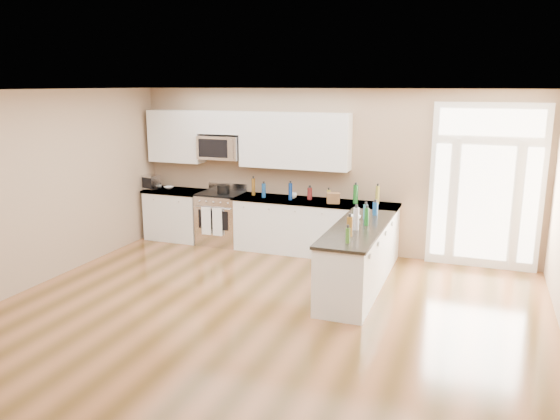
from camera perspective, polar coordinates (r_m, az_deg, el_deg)
name	(u,v)px	position (r m, az deg, el deg)	size (l,w,h in m)	color
ground	(230,349)	(6.27, -5.29, -14.27)	(8.00, 8.00, 0.00)	#563B18
room_shell	(226,198)	(5.69, -5.65, 1.21)	(8.00, 8.00, 8.00)	#9F8265
back_cabinet_left	(176,216)	(10.48, -10.79, -0.61)	(1.10, 0.66, 0.94)	silver
back_cabinet_right	(314,229)	(9.39, 3.55, -1.99)	(2.85, 0.66, 0.94)	silver
peninsula_cabinet	(357,261)	(7.79, 8.06, -5.31)	(0.69, 2.32, 0.94)	silver
upper_cabinet_left	(176,136)	(10.37, -10.78, 7.58)	(1.04, 0.33, 0.95)	silver
upper_cabinet_right	(294,141)	(9.39, 1.50, 7.26)	(1.94, 0.33, 0.95)	silver
upper_cabinet_short	(221,122)	(9.90, -6.17, 9.09)	(0.82, 0.33, 0.40)	silver
microwave	(221,147)	(9.90, -6.21, 6.53)	(0.78, 0.41, 0.42)	silver
entry_door	(486,187)	(9.09, 20.69, 2.26)	(1.70, 0.10, 2.60)	white
kitchen_range	(221,218)	(10.02, -6.15, -0.84)	(0.78, 0.69, 1.08)	silver
stockpot	(223,189)	(9.81, -5.94, 2.20)	(0.23, 0.23, 0.17)	black
toaster_oven	(151,182)	(10.55, -13.36, 2.88)	(0.31, 0.24, 0.27)	silver
cardboard_box	(333,198)	(9.07, 5.61, 1.25)	(0.21, 0.15, 0.17)	brown
bowl_left	(169,188)	(10.51, -11.55, 2.31)	(0.17, 0.17, 0.04)	white
bowl_peninsula	(355,217)	(8.04, 7.82, -0.76)	(0.18, 0.18, 0.06)	white
cup_counter	(293,196)	(9.42, 1.38, 1.52)	(0.12, 0.12, 0.10)	white
counter_bottles	(332,203)	(8.52, 5.47, 0.78)	(2.39, 2.44, 0.31)	#19591E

